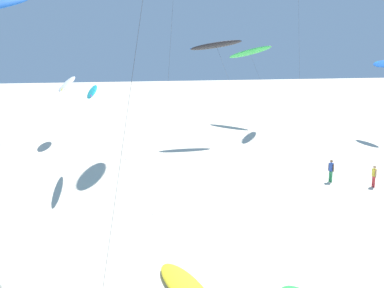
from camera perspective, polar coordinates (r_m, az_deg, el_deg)
flying_kite_1 at (r=35.12m, az=-12.02°, el=6.26°), size 3.62×12.80×7.19m
flying_kite_2 at (r=63.86m, az=7.03°, el=11.01°), size 5.10×10.59×10.63m
flying_kite_4 at (r=49.46m, az=2.98°, el=11.91°), size 5.83×10.72×11.08m
flying_kite_10 at (r=51.46m, az=-14.93°, el=7.07°), size 4.46×6.08×7.28m
grounded_kite_1 at (r=20.00m, az=-0.83°, el=-16.91°), size 2.05×4.68×0.31m
person_foreground_walker at (r=36.08m, az=21.23°, el=-3.56°), size 0.22×0.51×1.59m
person_mid_field at (r=36.36m, az=16.52°, el=-3.04°), size 0.30×0.48×1.71m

